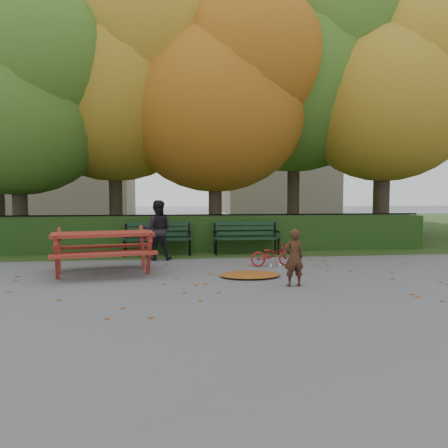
{
  "coord_description": "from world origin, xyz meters",
  "views": [
    {
      "loc": [
        -0.9,
        -8.08,
        1.69
      ],
      "look_at": [
        0.22,
        1.36,
        1.0
      ],
      "focal_mm": 35.0,
      "sensor_mm": 36.0,
      "label": 1
    }
  ],
  "objects": [
    {
      "name": "ground",
      "position": [
        0.0,
        0.0,
        0.0
      ],
      "size": [
        90.0,
        90.0,
        0.0
      ],
      "primitive_type": "plane",
      "color": "slate",
      "rests_on": "ground"
    },
    {
      "name": "grass_strip",
      "position": [
        0.0,
        14.0,
        0.01
      ],
      "size": [
        90.0,
        90.0,
        0.0
      ],
      "primitive_type": "plane",
      "color": "#243816",
      "rests_on": "ground"
    },
    {
      "name": "building_left",
      "position": [
        -9.0,
        26.0,
        7.5
      ],
      "size": [
        10.0,
        7.0,
        15.0
      ],
      "primitive_type": "cube",
      "color": "#C5B19C",
      "rests_on": "ground"
    },
    {
      "name": "building_right",
      "position": [
        8.0,
        28.0,
        6.0
      ],
      "size": [
        9.0,
        6.0,
        12.0
      ],
      "primitive_type": "cube",
      "color": "#C5B19C",
      "rests_on": "ground"
    },
    {
      "name": "hedge",
      "position": [
        0.0,
        4.5,
        0.5
      ],
      "size": [
        13.0,
        0.9,
        1.0
      ],
      "primitive_type": "cube",
      "color": "black",
      "rests_on": "ground"
    },
    {
      "name": "iron_fence",
      "position": [
        0.0,
        5.3,
        0.54
      ],
      "size": [
        14.0,
        0.04,
        1.02
      ],
      "color": "black",
      "rests_on": "ground"
    },
    {
      "name": "tree_a",
      "position": [
        -5.19,
        5.58,
        4.52
      ],
      "size": [
        5.88,
        5.6,
        7.48
      ],
      "color": "#2E2119",
      "rests_on": "ground"
    },
    {
      "name": "tree_b",
      "position": [
        -2.44,
        6.75,
        5.4
      ],
      "size": [
        6.72,
        6.4,
        8.79
      ],
      "color": "#2E2119",
      "rests_on": "ground"
    },
    {
      "name": "tree_c",
      "position": [
        0.83,
        5.96,
        4.82
      ],
      "size": [
        6.3,
        6.0,
        8.0
      ],
      "color": "#2E2119",
      "rests_on": "ground"
    },
    {
      "name": "tree_d",
      "position": [
        3.88,
        7.23,
        5.98
      ],
      "size": [
        7.14,
        6.8,
        9.58
      ],
      "color": "#2E2119",
      "rests_on": "ground"
    },
    {
      "name": "tree_e",
      "position": [
        6.52,
        5.77,
        5.08
      ],
      "size": [
        6.09,
        5.8,
        8.16
      ],
      "color": "#2E2119",
      "rests_on": "ground"
    },
    {
      "name": "tree_f",
      "position": [
        -7.13,
        9.24,
        5.69
      ],
      "size": [
        6.93,
        6.6,
        9.19
      ],
      "color": "#2E2119",
      "rests_on": "ground"
    },
    {
      "name": "tree_g",
      "position": [
        8.33,
        9.76,
        5.37
      ],
      "size": [
        6.3,
        6.0,
        8.55
      ],
      "color": "#2E2119",
      "rests_on": "ground"
    },
    {
      "name": "bench_left",
      "position": [
        -1.3,
        3.7,
        0.52
      ],
      "size": [
        1.8,
        0.57,
        0.88
      ],
      "color": "black",
      "rests_on": "ground"
    },
    {
      "name": "bench_right",
      "position": [
        1.1,
        3.7,
        0.52
      ],
      "size": [
        1.8,
        0.57,
        0.88
      ],
      "color": "black",
      "rests_on": "ground"
    },
    {
      "name": "picnic_table",
      "position": [
        -2.34,
        1.12,
        0.67
      ],
      "size": [
        2.31,
        2.0,
        0.99
      ],
      "rotation": [
        0.0,
        0.0,
        0.2
      ],
      "color": "maroon",
      "rests_on": "ground"
    },
    {
      "name": "leaf_pile",
      "position": [
        0.63,
        0.44,
        0.04
      ],
      "size": [
        1.45,
        1.24,
        0.08
      ],
      "primitive_type": "ellipsoid",
      "rotation": [
        0.0,
        0.0,
        0.38
      ],
      "color": "brown",
      "rests_on": "ground"
    },
    {
      "name": "leaf_scatter",
      "position": [
        0.0,
        0.3,
        0.01
      ],
      "size": [
        9.0,
        5.7,
        0.01
      ],
      "primitive_type": null,
      "color": "brown",
      "rests_on": "ground"
    },
    {
      "name": "child",
      "position": [
        1.26,
        -0.51,
        0.52
      ],
      "size": [
        0.4,
        0.29,
        1.03
      ],
      "primitive_type": "imported",
      "rotation": [
        0.0,
        0.0,
        3.26
      ],
      "color": "#3D2013",
      "rests_on": "ground"
    },
    {
      "name": "adult",
      "position": [
        -1.28,
        2.9,
        0.75
      ],
      "size": [
        0.76,
        0.61,
        1.5
      ],
      "primitive_type": "imported",
      "rotation": [
        0.0,
        0.0,
        3.08
      ],
      "color": "black",
      "rests_on": "ground"
    },
    {
      "name": "bicycle",
      "position": [
        1.36,
        1.64,
        0.27
      ],
      "size": [
        1.05,
        0.49,
        0.53
      ],
      "primitive_type": "imported",
      "rotation": [
        0.0,
        0.0,
        1.71
      ],
      "color": "#A90F1A",
      "rests_on": "ground"
    }
  ]
}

